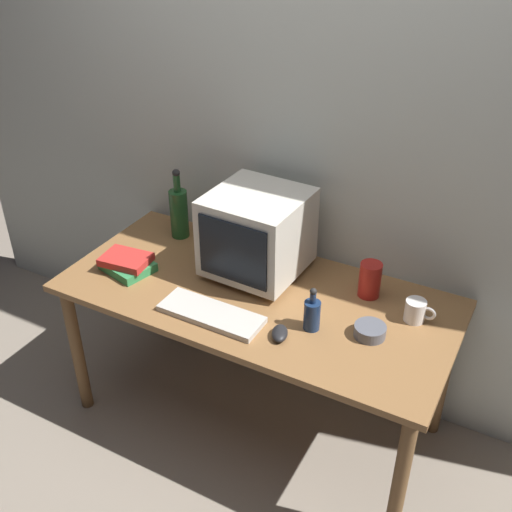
{
  "coord_description": "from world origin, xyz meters",
  "views": [
    {
      "loc": [
        0.98,
        -1.81,
        2.19
      ],
      "look_at": [
        0.0,
        0.0,
        0.9
      ],
      "focal_mm": 43.03,
      "sensor_mm": 36.0,
      "label": 1
    }
  ],
  "objects": [
    {
      "name": "bottle_short",
      "position": [
        0.29,
        -0.1,
        0.79
      ],
      "size": [
        0.06,
        0.06,
        0.18
      ],
      "color": "navy",
      "rests_on": "desk"
    },
    {
      "name": "keyboard",
      "position": [
        -0.08,
        -0.22,
        0.73
      ],
      "size": [
        0.42,
        0.15,
        0.02
      ],
      "primitive_type": "cube",
      "rotation": [
        0.0,
        0.0,
        -0.01
      ],
      "color": "beige",
      "rests_on": "desk"
    },
    {
      "name": "computer_mouse",
      "position": [
        0.21,
        -0.21,
        0.74
      ],
      "size": [
        0.09,
        0.12,
        0.04
      ],
      "primitive_type": "ellipsoid",
      "rotation": [
        0.0,
        0.0,
        0.38
      ],
      "color": "black",
      "rests_on": "desk"
    },
    {
      "name": "mug",
      "position": [
        0.63,
        0.13,
        0.76
      ],
      "size": [
        0.12,
        0.08,
        0.09
      ],
      "color": "white",
      "rests_on": "desk"
    },
    {
      "name": "metal_canister",
      "position": [
        0.41,
        0.21,
        0.79
      ],
      "size": [
        0.09,
        0.09,
        0.15
      ],
      "primitive_type": "cylinder",
      "color": "#A51E19",
      "rests_on": "desk"
    },
    {
      "name": "ground_plane",
      "position": [
        0.0,
        0.0,
        0.0
      ],
      "size": [
        6.0,
        6.0,
        0.0
      ],
      "primitive_type": "plane",
      "color": "gray"
    },
    {
      "name": "desk",
      "position": [
        0.0,
        0.0,
        0.64
      ],
      "size": [
        1.63,
        0.76,
        0.72
      ],
      "color": "olive",
      "rests_on": "ground"
    },
    {
      "name": "bottle_tall",
      "position": [
        -0.54,
        0.24,
        0.85
      ],
      "size": [
        0.09,
        0.09,
        0.34
      ],
      "color": "#1E4C23",
      "rests_on": "desk"
    },
    {
      "name": "book_stack",
      "position": [
        -0.57,
        -0.11,
        0.75
      ],
      "size": [
        0.24,
        0.21,
        0.07
      ],
      "color": "#33894C",
      "rests_on": "desk"
    },
    {
      "name": "cd_spindle",
      "position": [
        0.5,
        -0.04,
        0.74
      ],
      "size": [
        0.12,
        0.12,
        0.04
      ],
      "primitive_type": "cylinder",
      "color": "#595B66",
      "rests_on": "desk"
    },
    {
      "name": "back_wall",
      "position": [
        0.0,
        0.44,
        1.25
      ],
      "size": [
        4.0,
        0.08,
        2.5
      ],
      "primitive_type": "cube",
      "color": "beige",
      "rests_on": "ground"
    },
    {
      "name": "crt_monitor",
      "position": [
        -0.07,
        0.14,
        0.91
      ],
      "size": [
        0.39,
        0.4,
        0.37
      ],
      "color": "beige",
      "rests_on": "desk"
    }
  ]
}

